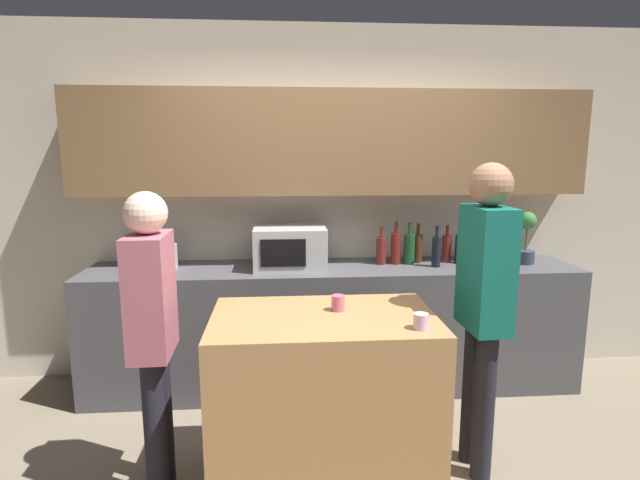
% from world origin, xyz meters
% --- Properties ---
extents(back_wall, '(6.40, 0.40, 2.70)m').
position_xyz_m(back_wall, '(0.00, 1.66, 1.54)').
color(back_wall, beige).
rests_on(back_wall, ground_plane).
extents(back_counter, '(3.60, 0.62, 0.92)m').
position_xyz_m(back_counter, '(0.00, 1.39, 0.46)').
color(back_counter, '#4C4C51').
rests_on(back_counter, ground_plane).
extents(kitchen_island, '(1.16, 0.72, 0.93)m').
position_xyz_m(kitchen_island, '(-0.17, 0.27, 0.47)').
color(kitchen_island, '#B27F4C').
rests_on(kitchen_island, ground_plane).
extents(microwave, '(0.52, 0.39, 0.30)m').
position_xyz_m(microwave, '(-0.32, 1.39, 1.07)').
color(microwave, '#B7BABC').
rests_on(microwave, back_counter).
extents(toaster, '(0.26, 0.16, 0.18)m').
position_xyz_m(toaster, '(-1.27, 1.39, 1.01)').
color(toaster, silver).
rests_on(toaster, back_counter).
extents(potted_plant, '(0.14, 0.14, 0.39)m').
position_xyz_m(potted_plant, '(1.46, 1.39, 1.12)').
color(potted_plant, '#333D4C').
rests_on(potted_plant, back_counter).
extents(bottle_0, '(0.07, 0.07, 0.28)m').
position_xyz_m(bottle_0, '(0.36, 1.45, 1.03)').
color(bottle_0, maroon).
rests_on(bottle_0, back_counter).
extents(bottle_1, '(0.08, 0.08, 0.33)m').
position_xyz_m(bottle_1, '(0.48, 1.46, 1.05)').
color(bottle_1, maroon).
rests_on(bottle_1, back_counter).
extents(bottle_2, '(0.08, 0.08, 0.32)m').
position_xyz_m(bottle_2, '(0.58, 1.45, 1.05)').
color(bottle_2, '#194723').
rests_on(bottle_2, back_counter).
extents(bottle_3, '(0.07, 0.07, 0.30)m').
position_xyz_m(bottle_3, '(0.65, 1.49, 1.04)').
color(bottle_3, '#472814').
rests_on(bottle_3, back_counter).
extents(bottle_4, '(0.06, 0.06, 0.31)m').
position_xyz_m(bottle_4, '(0.75, 1.34, 1.04)').
color(bottle_4, black).
rests_on(bottle_4, back_counter).
extents(bottle_5, '(0.07, 0.07, 0.29)m').
position_xyz_m(bottle_5, '(0.88, 1.49, 1.03)').
color(bottle_5, maroon).
rests_on(bottle_5, back_counter).
extents(bottle_6, '(0.06, 0.06, 0.30)m').
position_xyz_m(bottle_6, '(0.96, 1.45, 1.04)').
color(bottle_6, black).
rests_on(bottle_6, back_counter).
extents(bottle_7, '(0.07, 0.07, 0.29)m').
position_xyz_m(bottle_7, '(1.08, 1.35, 1.04)').
color(bottle_7, maroon).
rests_on(bottle_7, back_counter).
extents(cup_0, '(0.07, 0.07, 0.08)m').
position_xyz_m(cup_0, '(-0.09, 0.35, 0.98)').
color(cup_0, '#D16182').
rests_on(cup_0, kitchen_island).
extents(cup_1, '(0.07, 0.07, 0.08)m').
position_xyz_m(cup_1, '(0.28, 0.05, 0.97)').
color(cup_1, silver).
rests_on(cup_1, kitchen_island).
extents(person_left, '(0.21, 0.34, 1.58)m').
position_xyz_m(person_left, '(-1.03, 0.25, 0.93)').
color(person_left, black).
rests_on(person_left, ground_plane).
extents(person_center, '(0.22, 0.35, 1.71)m').
position_xyz_m(person_center, '(0.69, 0.31, 1.02)').
color(person_center, black).
rests_on(person_center, ground_plane).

